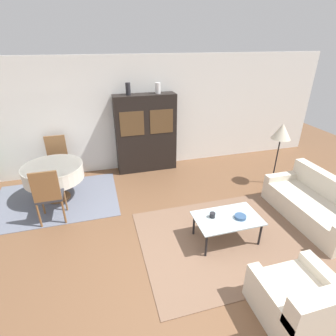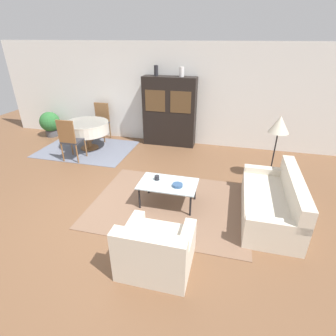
{
  "view_description": "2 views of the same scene",
  "coord_description": "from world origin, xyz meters",
  "px_view_note": "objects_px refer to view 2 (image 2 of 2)",
  "views": [
    {
      "loc": [
        -0.92,
        -2.58,
        3.0
      ],
      "look_at": [
        0.2,
        1.4,
        0.95
      ],
      "focal_mm": 28.0,
      "sensor_mm": 36.0,
      "label": 1
    },
    {
      "loc": [
        1.9,
        -3.53,
        2.81
      ],
      "look_at": [
        0.91,
        0.42,
        0.75
      ],
      "focal_mm": 28.0,
      "sensor_mm": 36.0,
      "label": 2
    }
  ],
  "objects_px": {
    "armchair": "(156,251)",
    "bowl": "(177,185)",
    "dining_table": "(87,128)",
    "floor_lamp": "(279,127)",
    "dining_chair_near": "(70,138)",
    "couch": "(273,203)",
    "display_cabinet": "(169,112)",
    "dining_chair_far": "(101,119)",
    "vase_tall": "(156,71)",
    "cup": "(157,178)",
    "vase_short": "(182,72)",
    "potted_plant": "(50,123)",
    "coffee_table": "(168,185)"
  },
  "relations": [
    {
      "from": "display_cabinet",
      "to": "armchair",
      "type": "bearing_deg",
      "value": -78.4
    },
    {
      "from": "dining_table",
      "to": "cup",
      "type": "height_order",
      "value": "dining_table"
    },
    {
      "from": "display_cabinet",
      "to": "dining_table",
      "type": "bearing_deg",
      "value": -156.8
    },
    {
      "from": "vase_tall",
      "to": "potted_plant",
      "type": "distance_m",
      "value": 3.72
    },
    {
      "from": "couch",
      "to": "dining_chair_near",
      "type": "height_order",
      "value": "dining_chair_near"
    },
    {
      "from": "display_cabinet",
      "to": "potted_plant",
      "type": "height_order",
      "value": "display_cabinet"
    },
    {
      "from": "vase_short",
      "to": "potted_plant",
      "type": "height_order",
      "value": "vase_short"
    },
    {
      "from": "display_cabinet",
      "to": "floor_lamp",
      "type": "height_order",
      "value": "display_cabinet"
    },
    {
      "from": "dining_chair_far",
      "to": "vase_tall",
      "type": "xyz_separation_m",
      "value": [
        1.71,
        0.08,
        1.4
      ]
    },
    {
      "from": "armchair",
      "to": "coffee_table",
      "type": "distance_m",
      "value": 1.5
    },
    {
      "from": "dining_table",
      "to": "dining_chair_far",
      "type": "relative_size",
      "value": 1.1
    },
    {
      "from": "display_cabinet",
      "to": "dining_chair_far",
      "type": "distance_m",
      "value": 2.1
    },
    {
      "from": "dining_table",
      "to": "vase_tall",
      "type": "relative_size",
      "value": 4.38
    },
    {
      "from": "vase_short",
      "to": "potted_plant",
      "type": "relative_size",
      "value": 0.32
    },
    {
      "from": "armchair",
      "to": "vase_tall",
      "type": "height_order",
      "value": "vase_tall"
    },
    {
      "from": "coffee_table",
      "to": "display_cabinet",
      "type": "bearing_deg",
      "value": 103.39
    },
    {
      "from": "coffee_table",
      "to": "dining_chair_near",
      "type": "xyz_separation_m",
      "value": [
        -2.77,
        1.27,
        0.2
      ]
    },
    {
      "from": "couch",
      "to": "potted_plant",
      "type": "distance_m",
      "value": 6.79
    },
    {
      "from": "vase_tall",
      "to": "vase_short",
      "type": "xyz_separation_m",
      "value": [
        0.68,
        -0.0,
        -0.01
      ]
    },
    {
      "from": "dining_table",
      "to": "vase_tall",
      "type": "bearing_deg",
      "value": 27.46
    },
    {
      "from": "vase_tall",
      "to": "coffee_table",
      "type": "bearing_deg",
      "value": -70.23
    },
    {
      "from": "armchair",
      "to": "dining_table",
      "type": "relative_size",
      "value": 0.8
    },
    {
      "from": "armchair",
      "to": "bowl",
      "type": "height_order",
      "value": "armchair"
    },
    {
      "from": "display_cabinet",
      "to": "bowl",
      "type": "distance_m",
      "value": 3.19
    },
    {
      "from": "dining_chair_near",
      "to": "potted_plant",
      "type": "bearing_deg",
      "value": 138.67
    },
    {
      "from": "coffee_table",
      "to": "dining_chair_near",
      "type": "height_order",
      "value": "dining_chair_near"
    },
    {
      "from": "dining_chair_near",
      "to": "vase_tall",
      "type": "distance_m",
      "value": 2.78
    },
    {
      "from": "potted_plant",
      "to": "cup",
      "type": "bearing_deg",
      "value": -32.26
    },
    {
      "from": "vase_short",
      "to": "display_cabinet",
      "type": "bearing_deg",
      "value": -179.83
    },
    {
      "from": "cup",
      "to": "dining_table",
      "type": "bearing_deg",
      "value": 141.78
    },
    {
      "from": "couch",
      "to": "dining_chair_far",
      "type": "distance_m",
      "value": 5.4
    },
    {
      "from": "dining_table",
      "to": "dining_chair_near",
      "type": "height_order",
      "value": "dining_chair_near"
    },
    {
      "from": "couch",
      "to": "bowl",
      "type": "height_order",
      "value": "couch"
    },
    {
      "from": "vase_short",
      "to": "cup",
      "type": "bearing_deg",
      "value": -86.84
    },
    {
      "from": "coffee_table",
      "to": "cup",
      "type": "relative_size",
      "value": 11.48
    },
    {
      "from": "cup",
      "to": "bowl",
      "type": "relative_size",
      "value": 0.5
    },
    {
      "from": "dining_table",
      "to": "floor_lamp",
      "type": "bearing_deg",
      "value": -7.85
    },
    {
      "from": "dining_table",
      "to": "vase_short",
      "type": "relative_size",
      "value": 4.87
    },
    {
      "from": "floor_lamp",
      "to": "vase_tall",
      "type": "xyz_separation_m",
      "value": [
        -2.98,
        1.53,
        0.8
      ]
    },
    {
      "from": "display_cabinet",
      "to": "dining_table",
      "type": "height_order",
      "value": "display_cabinet"
    },
    {
      "from": "display_cabinet",
      "to": "dining_chair_far",
      "type": "height_order",
      "value": "display_cabinet"
    },
    {
      "from": "vase_tall",
      "to": "vase_short",
      "type": "height_order",
      "value": "vase_tall"
    },
    {
      "from": "dining_chair_near",
      "to": "cup",
      "type": "relative_size",
      "value": 11.63
    },
    {
      "from": "dining_chair_near",
      "to": "dining_chair_far",
      "type": "height_order",
      "value": "same"
    },
    {
      "from": "floor_lamp",
      "to": "dining_chair_far",
      "type": "bearing_deg",
      "value": 162.76
    },
    {
      "from": "coffee_table",
      "to": "bowl",
      "type": "height_order",
      "value": "bowl"
    },
    {
      "from": "coffee_table",
      "to": "dining_chair_far",
      "type": "height_order",
      "value": "dining_chair_far"
    },
    {
      "from": "dining_chair_near",
      "to": "bowl",
      "type": "bearing_deg",
      "value": -24.3
    },
    {
      "from": "couch",
      "to": "display_cabinet",
      "type": "relative_size",
      "value": 0.98
    },
    {
      "from": "armchair",
      "to": "bowl",
      "type": "distance_m",
      "value": 1.43
    }
  ]
}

